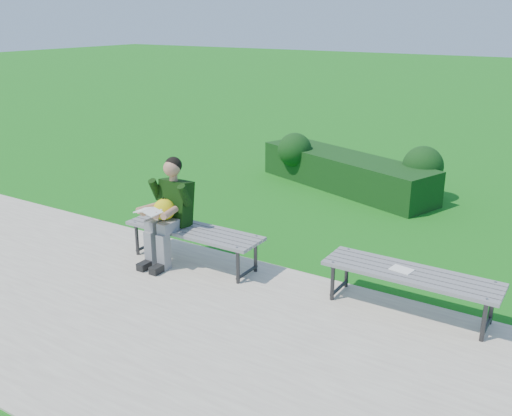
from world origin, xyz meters
TOP-DOWN VIEW (x-y plane):
  - ground at (0.00, 0.00)m, footprint 80.00×80.00m
  - walkway at (0.00, -1.75)m, footprint 30.00×3.50m
  - hedge at (-0.27, 3.58)m, footprint 3.57×2.00m
  - bench_left at (-0.58, -0.48)m, footprint 1.80×0.50m
  - bench_right at (2.07, -0.27)m, footprint 1.80×0.50m
  - seated_boy at (-0.88, -0.58)m, footprint 0.56×0.76m
  - paper_sheet at (1.97, -0.27)m, footprint 0.24×0.19m

SIDE VIEW (x-z plane):
  - ground at x=0.00m, z-range 0.00..0.00m
  - walkway at x=0.00m, z-range 0.00..0.02m
  - hedge at x=-0.27m, z-range -0.09..0.82m
  - bench_left at x=-0.58m, z-range 0.19..0.64m
  - bench_right at x=2.07m, z-range 0.19..0.64m
  - paper_sheet at x=1.97m, z-range 0.47..0.48m
  - seated_boy at x=-0.88m, z-range 0.06..1.37m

